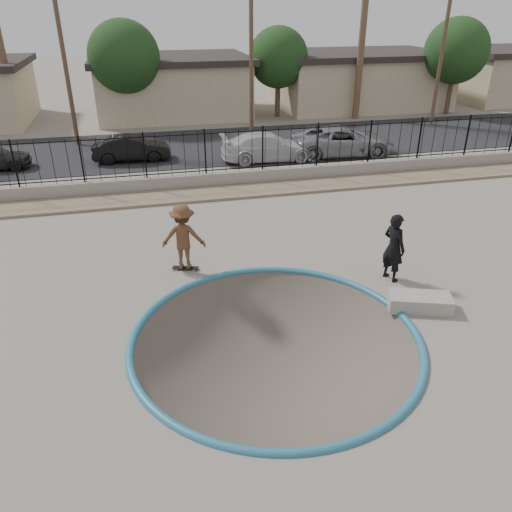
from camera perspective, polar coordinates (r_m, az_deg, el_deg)
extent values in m
cube|color=#6F665D|center=(23.98, -6.12, 6.72)|extent=(120.00, 120.00, 2.20)
torus|color=#296C87|center=(12.10, 2.26, -9.42)|extent=(7.04, 7.04, 0.20)
cube|color=#8B775B|center=(20.98, -5.21, 7.10)|extent=(42.00, 1.60, 0.11)
cube|color=gray|center=(21.93, -5.68, 8.65)|extent=(42.00, 0.45, 0.60)
cube|color=black|center=(21.80, -5.73, 9.70)|extent=(40.00, 0.04, 0.03)
cube|color=black|center=(21.38, -5.93, 13.74)|extent=(40.00, 0.04, 0.04)
cube|color=black|center=(28.39, -7.65, 12.23)|extent=(90.00, 8.00, 0.04)
cube|color=tan|center=(37.34, -9.57, 18.38)|extent=(10.00, 8.00, 3.50)
cube|color=#2B2523|center=(37.10, -9.82, 21.35)|extent=(10.60, 8.60, 0.40)
cube|color=tan|center=(40.81, 11.54, 18.94)|extent=(12.00, 8.00, 3.50)
cube|color=#2B2523|center=(40.60, 11.81, 21.66)|extent=(12.60, 8.60, 0.40)
cylinder|color=brown|center=(35.21, -27.05, 20.02)|extent=(0.44, 0.44, 9.00)
cylinder|color=brown|center=(35.59, 12.02, 23.05)|extent=(0.44, 0.44, 10.00)
cylinder|color=#473323|center=(29.65, -21.06, 20.25)|extent=(0.24, 0.24, 9.00)
cylinder|color=#473323|center=(30.19, -0.55, 22.46)|extent=(0.24, 0.24, 9.50)
cylinder|color=#473323|center=(34.90, 20.51, 21.13)|extent=(0.24, 0.24, 9.00)
cylinder|color=#473323|center=(33.82, -14.30, 16.63)|extent=(0.34, 0.34, 3.00)
sphere|color=#143311|center=(33.47, -14.85, 21.16)|extent=(4.32, 4.32, 4.32)
cylinder|color=#473323|center=(36.16, 2.49, 17.82)|extent=(0.34, 0.34, 2.75)
sphere|color=#143311|center=(35.84, 2.57, 21.73)|extent=(3.96, 3.96, 3.96)
cylinder|color=#473323|center=(39.36, 21.24, 17.07)|extent=(0.34, 0.34, 3.00)
sphere|color=#143311|center=(39.06, 21.94, 20.94)|extent=(4.32, 4.32, 4.32)
imported|color=brown|center=(14.71, -8.30, 1.85)|extent=(1.40, 0.99, 1.97)
cube|color=black|center=(15.13, -8.07, -1.33)|extent=(0.81, 0.42, 0.02)
cylinder|color=silver|center=(15.13, -9.09, -1.54)|extent=(0.06, 0.04, 0.05)
cylinder|color=silver|center=(15.26, -8.98, -1.28)|extent=(0.06, 0.04, 0.05)
cylinder|color=silver|center=(15.03, -7.12, -1.61)|extent=(0.06, 0.04, 0.05)
cylinder|color=silver|center=(15.16, -7.02, -1.34)|extent=(0.06, 0.04, 0.05)
imported|color=black|center=(14.59, 15.47, 0.95)|extent=(0.71, 0.86, 2.01)
cube|color=gray|center=(13.74, 18.18, -5.03)|extent=(1.74, 1.19, 0.40)
imported|color=black|center=(26.17, -14.06, 11.85)|extent=(3.81, 1.43, 1.24)
imported|color=silver|center=(25.47, 1.39, 12.37)|extent=(4.75, 2.03, 1.37)
imported|color=gray|center=(26.79, 9.90, 12.83)|extent=(5.42, 2.87, 1.45)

